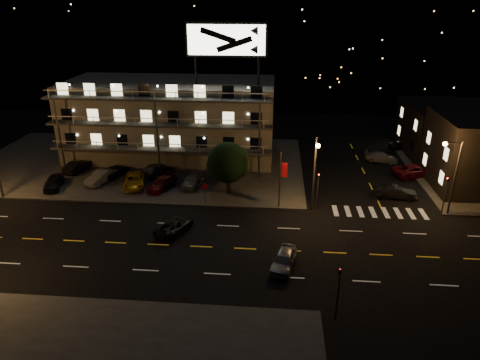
# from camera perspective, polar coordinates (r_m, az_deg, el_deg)

# --- Properties ---
(ground) EXTENTS (140.00, 140.00, 0.00)m
(ground) POSITION_cam_1_polar(r_m,az_deg,el_deg) (39.17, -2.26, -9.00)
(ground) COLOR black
(ground) RESTS_ON ground
(curb_nw) EXTENTS (44.00, 24.00, 0.15)m
(curb_nw) POSITION_cam_1_polar(r_m,az_deg,el_deg) (59.68, -13.38, 2.19)
(curb_nw) COLOR #353533
(curb_nw) RESTS_ON ground
(curb_ne) EXTENTS (16.00, 24.00, 0.15)m
(curb_ne) POSITION_cam_1_polar(r_m,az_deg,el_deg) (62.34, 28.82, 0.75)
(curb_ne) COLOR #353533
(curb_ne) RESTS_ON ground
(motel) EXTENTS (28.00, 13.80, 18.10)m
(motel) POSITION_cam_1_polar(r_m,az_deg,el_deg) (60.52, -9.05, 8.09)
(motel) COLOR gray
(motel) RESTS_ON ground
(side_bldg_back) EXTENTS (14.06, 12.00, 7.00)m
(side_bldg_back) POSITION_cam_1_polar(r_m,az_deg,el_deg) (68.30, 26.88, 5.98)
(side_bldg_back) COLOR black
(side_bldg_back) RESTS_ON ground
(hill_backdrop) EXTENTS (120.00, 25.00, 24.00)m
(hill_backdrop) POSITION_cam_1_polar(r_m,az_deg,el_deg) (102.57, -0.97, 18.04)
(hill_backdrop) COLOR black
(hill_backdrop) RESTS_ON ground
(streetlight_nc) EXTENTS (0.44, 1.92, 8.00)m
(streetlight_nc) POSITION_cam_1_polar(r_m,az_deg,el_deg) (43.99, 9.97, 1.66)
(streetlight_nc) COLOR #2D2D30
(streetlight_nc) RESTS_ON ground
(streetlight_ne) EXTENTS (1.92, 0.44, 8.00)m
(streetlight_ne) POSITION_cam_1_polar(r_m,az_deg,el_deg) (47.59, 26.50, 1.16)
(streetlight_ne) COLOR #2D2D30
(streetlight_ne) RESTS_ON ground
(signal_nw) EXTENTS (0.20, 0.27, 4.60)m
(signal_nw) POSITION_cam_1_polar(r_m,az_deg,el_deg) (45.47, 10.33, -0.91)
(signal_nw) COLOR #2D2D30
(signal_nw) RESTS_ON ground
(signal_sw) EXTENTS (0.20, 0.27, 4.60)m
(signal_sw) POSITION_cam_1_polar(r_m,az_deg,el_deg) (30.84, 12.98, -13.91)
(signal_sw) COLOR #2D2D30
(signal_sw) RESTS_ON ground
(signal_ne) EXTENTS (0.27, 0.20, 4.60)m
(signal_ne) POSITION_cam_1_polar(r_m,az_deg,el_deg) (48.56, 25.77, -1.36)
(signal_ne) COLOR #2D2D30
(signal_ne) RESTS_ON ground
(banner_north) EXTENTS (0.83, 0.16, 6.40)m
(banner_north) POSITION_cam_1_polar(r_m,az_deg,el_deg) (44.80, 5.44, 0.20)
(banner_north) COLOR #2D2D30
(banner_north) RESTS_ON ground
(stop_sign) EXTENTS (0.91, 0.11, 2.61)m
(stop_sign) POSITION_cam_1_polar(r_m,az_deg,el_deg) (46.23, -4.71, -1.34)
(stop_sign) COLOR #2D2D30
(stop_sign) RESTS_ON ground
(tree) EXTENTS (4.79, 4.62, 6.04)m
(tree) POSITION_cam_1_polar(r_m,az_deg,el_deg) (47.75, -1.67, 2.20)
(tree) COLOR black
(tree) RESTS_ON curb_nw
(lot_car_0) EXTENTS (2.67, 4.49, 1.43)m
(lot_car_0) POSITION_cam_1_polar(r_m,az_deg,el_deg) (54.69, -23.62, -0.27)
(lot_car_0) COLOR black
(lot_car_0) RESTS_ON curb_nw
(lot_car_1) EXTENTS (3.11, 4.79, 1.49)m
(lot_car_1) POSITION_cam_1_polar(r_m,az_deg,el_deg) (54.26, -17.99, 0.44)
(lot_car_1) COLOR gray
(lot_car_1) RESTS_ON curb_nw
(lot_car_2) EXTENTS (3.30, 5.42, 1.41)m
(lot_car_2) POSITION_cam_1_polar(r_m,az_deg,el_deg) (52.10, -13.86, -0.07)
(lot_car_2) COLOR #C09612
(lot_car_2) RESTS_ON curb_nw
(lot_car_3) EXTENTS (3.39, 4.92, 1.32)m
(lot_car_3) POSITION_cam_1_polar(r_m,az_deg,el_deg) (50.78, -10.38, -0.44)
(lot_car_3) COLOR #5B0D14
(lot_car_3) RESTS_ON curb_nw
(lot_car_4) EXTENTS (2.42, 4.63, 1.50)m
(lot_car_4) POSITION_cam_1_polar(r_m,az_deg,el_deg) (51.03, -6.29, 0.05)
(lot_car_4) COLOR gray
(lot_car_4) RESTS_ON curb_nw
(lot_car_5) EXTENTS (2.47, 4.53, 1.42)m
(lot_car_5) POSITION_cam_1_polar(r_m,az_deg,el_deg) (58.72, -20.81, 1.73)
(lot_car_5) COLOR black
(lot_car_5) RESTS_ON curb_nw
(lot_car_6) EXTENTS (3.41, 4.87, 1.23)m
(lot_car_6) POSITION_cam_1_polar(r_m,az_deg,el_deg) (55.85, -16.41, 1.15)
(lot_car_6) COLOR black
(lot_car_6) RESTS_ON curb_nw
(lot_car_7) EXTENTS (2.37, 4.66, 1.30)m
(lot_car_7) POSITION_cam_1_polar(r_m,az_deg,el_deg) (55.20, -11.50, 1.43)
(lot_car_7) COLOR gray
(lot_car_7) RESTS_ON curb_nw
(lot_car_8) EXTENTS (2.68, 4.03, 1.28)m
(lot_car_8) POSITION_cam_1_polar(r_m,az_deg,el_deg) (54.12, -10.28, 1.06)
(lot_car_8) COLOR black
(lot_car_8) RESTS_ON curb_nw
(lot_car_9) EXTENTS (1.68, 4.32, 1.40)m
(lot_car_9) POSITION_cam_1_polar(r_m,az_deg,el_deg) (53.29, -1.92, 1.16)
(lot_car_9) COLOR #5B0D14
(lot_car_9) RESTS_ON curb_nw
(side_car_0) EXTENTS (4.50, 2.06, 1.43)m
(side_car_0) POSITION_cam_1_polar(r_m,az_deg,el_deg) (51.03, 20.17, -1.55)
(side_car_0) COLOR black
(side_car_0) RESTS_ON ground
(side_car_1) EXTENTS (6.05, 4.42, 1.53)m
(side_car_1) POSITION_cam_1_polar(r_m,az_deg,el_deg) (58.11, 22.19, 1.20)
(side_car_1) COLOR #5B0D14
(side_car_1) RESTS_ON ground
(side_car_2) EXTENTS (4.72, 2.92, 1.28)m
(side_car_2) POSITION_cam_1_polar(r_m,az_deg,el_deg) (61.71, 18.31, 2.89)
(side_car_2) COLOR gray
(side_car_2) RESTS_ON ground
(side_car_3) EXTENTS (4.24, 2.83, 1.34)m
(side_car_3) POSITION_cam_1_polar(r_m,az_deg,el_deg) (67.92, 20.79, 4.40)
(side_car_3) COLOR black
(side_car_3) RESTS_ON ground
(road_car_east) EXTENTS (2.63, 4.55, 1.45)m
(road_car_east) POSITION_cam_1_polar(r_m,az_deg,el_deg) (36.42, 5.87, -10.51)
(road_car_east) COLOR gray
(road_car_east) RESTS_ON ground
(road_car_west) EXTENTS (3.72, 4.88, 1.23)m
(road_car_west) POSITION_cam_1_polar(r_m,az_deg,el_deg) (41.81, -8.76, -6.05)
(road_car_west) COLOR black
(road_car_west) RESTS_ON ground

